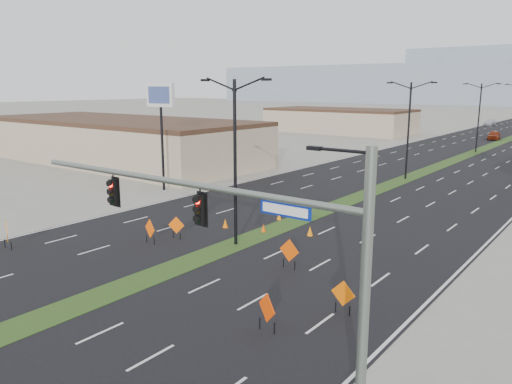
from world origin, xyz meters
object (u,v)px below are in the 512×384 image
Objects in this scene: construction_sign_5 at (343,295)px; signal_mast at (240,230)px; cone_2 at (310,231)px; cone_3 at (279,216)px; streetlight_2 at (479,115)px; construction_sign_3 at (289,251)px; car_left at (494,135)px; construction_sign_1 at (150,229)px; construction_sign_4 at (267,309)px; construction_sign_0 at (7,232)px; cone_0 at (225,224)px; construction_sign_2 at (176,226)px; streetlight_1 at (409,128)px; car_far at (490,123)px; cone_1 at (264,228)px; pole_sign_west at (161,103)px; streetlight_0 at (235,158)px.

signal_mast is at bearing -102.05° from construction_sign_5.
cone_3 is (-3.89, 2.05, -0.04)m from cone_2.
construction_sign_3 is at bearing -85.08° from streetlight_2.
car_left reaches higher than construction_sign_1.
construction_sign_4 is at bearing -56.78° from cone_3.
cone_3 is (9.09, 15.40, -0.77)m from construction_sign_0.
signal_mast is at bearing -67.75° from cone_2.
construction_sign_0 is at bearing -121.41° from construction_sign_1.
signal_mast is at bearing -47.18° from cone_0.
signal_mast is 10.68× the size of construction_sign_5.
construction_sign_0 reaches higher than construction_sign_2.
construction_sign_1 is at bearing -128.67° from construction_sign_2.
streetlight_2 reaches higher than construction_sign_3.
streetlight_1 is at bearing 126.82° from construction_sign_4.
cone_0 is at bearing -93.16° from streetlight_2.
car_far is 110.48m from cone_1.
construction_sign_0 is 16.99m from construction_sign_3.
streetlight_1 is 24.34m from cone_2.
construction_sign_0 is at bearing -122.73° from cone_0.
construction_sign_2 reaches higher than cone_3.
construction_sign_0 is 1.10× the size of construction_sign_4.
construction_sign_4 is (18.43, 1.13, -0.10)m from construction_sign_0.
streetlight_2 is at bearing -73.26° from car_far.
cone_3 is (-1.00, 3.25, 0.01)m from cone_1.
signal_mast is at bearing -59.25° from cone_3.
car_far is 115.70m from construction_sign_3.
construction_sign_4 is at bearing -37.57° from pole_sign_west.
construction_sign_3 reaches higher than cone_0.
construction_sign_5 is 29.96m from pole_sign_west.
pole_sign_west is at bearing -108.12° from car_left.
cone_2 is (2.89, 1.19, 0.04)m from cone_1.
car_far is 0.50× the size of pole_sign_west.
construction_sign_2 is 13.57m from construction_sign_4.
construction_sign_4 reaches higher than construction_sign_1.
streetlight_0 is at bearing -90.00° from streetlight_1.
construction_sign_0 is 20.55m from construction_sign_5.
construction_sign_1 is 1.81m from construction_sign_2.
cone_0 is (-0.95, -74.03, -0.51)m from car_left.
construction_sign_5 is 0.15× the size of pole_sign_west.
car_far is 122.11m from construction_sign_0.
construction_sign_5 is at bearing -30.22° from construction_sign_3.
construction_sign_3 is at bearing -91.31° from car_left.
signal_mast is 3.37× the size of car_left.
pole_sign_west reaches higher than cone_2.
construction_sign_1 is (-4.29, -31.11, -4.49)m from streetlight_1.
construction_sign_5 is at bearing 77.03° from signal_mast.
streetlight_2 is (0.00, 28.00, 0.00)m from streetlight_1.
construction_sign_1 reaches higher than construction_sign_5.
signal_mast reaches higher than car_far.
cone_2 reaches higher than cone_3.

